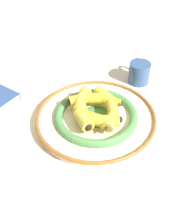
# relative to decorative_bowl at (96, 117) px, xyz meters

# --- Properties ---
(ground_plane) EXTENTS (2.80, 2.80, 0.00)m
(ground_plane) POSITION_rel_decorative_bowl_xyz_m (-0.02, 0.01, -0.02)
(ground_plane) COLOR beige
(decorative_bowl) EXTENTS (0.38, 0.38, 0.04)m
(decorative_bowl) POSITION_rel_decorative_bowl_xyz_m (0.00, 0.00, 0.00)
(decorative_bowl) COLOR beige
(decorative_bowl) RESTS_ON ground_plane
(banana_a) EXTENTS (0.16, 0.08, 0.04)m
(banana_a) POSITION_rel_decorative_bowl_xyz_m (0.02, -0.03, 0.04)
(banana_a) COLOR yellow
(banana_a) RESTS_ON decorative_bowl
(banana_b) EXTENTS (0.17, 0.15, 0.04)m
(banana_b) POSITION_rel_decorative_bowl_xyz_m (0.03, 0.03, 0.04)
(banana_b) COLOR gold
(banana_b) RESTS_ON decorative_bowl
(banana_c) EXTENTS (0.16, 0.12, 0.04)m
(banana_c) POSITION_rel_decorative_bowl_xyz_m (-0.03, 0.03, 0.04)
(banana_c) COLOR gold
(banana_c) RESTS_ON decorative_bowl
(banana_d) EXTENTS (0.15, 0.16, 0.04)m
(banana_d) POSITION_rel_decorative_bowl_xyz_m (-0.03, -0.03, 0.04)
(banana_d) COLOR gold
(banana_d) RESTS_ON decorative_bowl
(coffee_mug) EXTENTS (0.10, 0.10, 0.08)m
(coffee_mug) POSITION_rel_decorative_bowl_xyz_m (-0.03, 0.28, 0.02)
(coffee_mug) COLOR #335184
(coffee_mug) RESTS_ON ground_plane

